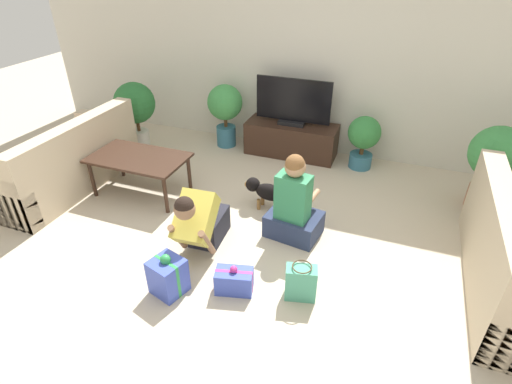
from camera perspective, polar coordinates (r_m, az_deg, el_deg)
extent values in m
plane|color=beige|center=(3.86, -3.33, -9.22)|extent=(16.00, 16.00, 0.00)
cube|color=beige|center=(5.55, 7.79, 18.70)|extent=(8.40, 0.06, 2.60)
cube|color=#C6B293|center=(5.39, -25.85, 2.97)|extent=(0.86, 1.88, 0.43)
cube|color=#C6B293|center=(5.00, -24.28, 6.66)|extent=(0.20, 1.88, 0.42)
cube|color=#C6B293|center=(5.90, -20.44, 7.58)|extent=(0.86, 0.16, 0.61)
cube|color=#E5566B|center=(5.16, -25.79, 6.33)|extent=(0.18, 0.34, 0.32)
cube|color=#C6B293|center=(3.76, 31.39, -3.59)|extent=(0.20, 1.88, 0.42)
cube|color=#382319|center=(4.76, -16.47, 4.70)|extent=(1.10, 0.64, 0.03)
cylinder|color=#382319|center=(4.99, -22.33, 1.71)|extent=(0.04, 0.04, 0.45)
cylinder|color=#382319|center=(4.43, -12.79, -0.43)|extent=(0.04, 0.04, 0.45)
cylinder|color=#382319|center=(5.33, -18.77, 4.38)|extent=(0.04, 0.04, 0.45)
cylinder|color=#382319|center=(4.81, -9.52, 2.67)|extent=(0.04, 0.04, 0.45)
cube|color=#382319|center=(5.64, 5.05, 7.53)|extent=(1.25, 0.47, 0.45)
cube|color=black|center=(5.54, 5.17, 9.89)|extent=(0.36, 0.20, 0.05)
cube|color=black|center=(5.43, 5.33, 12.95)|extent=(1.02, 0.03, 0.57)
cylinder|color=#336B84|center=(5.94, -4.26, 8.02)|extent=(0.28, 0.28, 0.29)
cylinder|color=brown|center=(5.85, -4.35, 10.01)|extent=(0.05, 0.05, 0.15)
sphere|color=#3D8E47|center=(5.75, -4.47, 12.65)|extent=(0.50, 0.50, 0.50)
cylinder|color=beige|center=(6.16, -16.20, 7.41)|extent=(0.27, 0.27, 0.24)
cylinder|color=brown|center=(6.08, -16.49, 9.16)|extent=(0.05, 0.05, 0.17)
sphere|color=#286B33|center=(5.97, -16.97, 12.07)|extent=(0.57, 0.57, 0.57)
cylinder|color=#336B84|center=(5.50, 14.65, 4.39)|extent=(0.29, 0.29, 0.19)
cylinder|color=brown|center=(5.43, 14.88, 5.87)|extent=(0.05, 0.05, 0.13)
sphere|color=#337F3D|center=(5.33, 15.23, 8.20)|extent=(0.42, 0.42, 0.42)
cylinder|color=#A36042|center=(5.13, 29.60, -0.65)|extent=(0.33, 0.33, 0.26)
cylinder|color=brown|center=(5.03, 30.25, 1.44)|extent=(0.06, 0.06, 0.17)
sphere|color=#3D8E47|center=(4.90, 31.27, 4.77)|extent=(0.57, 0.57, 0.57)
cube|color=#23232D|center=(4.03, -6.70, -4.82)|extent=(0.32, 0.46, 0.28)
cube|color=gold|center=(3.65, -8.65, -3.63)|extent=(0.35, 0.51, 0.46)
sphere|color=#8E6647|center=(3.41, -10.17, -2.46)|extent=(0.18, 0.18, 0.18)
sphere|color=black|center=(3.39, -10.22, -2.01)|extent=(0.17, 0.17, 0.17)
cylinder|color=#8E6647|center=(3.75, -11.08, -6.33)|extent=(0.08, 0.27, 0.40)
cylinder|color=#8E6647|center=(3.64, -6.99, -7.20)|extent=(0.08, 0.27, 0.40)
cube|color=#283351|center=(4.08, 5.42, -4.57)|extent=(0.57, 0.47, 0.24)
cube|color=#338456|center=(3.83, 5.31, -0.76)|extent=(0.34, 0.24, 0.47)
sphere|color=tan|center=(3.68, 5.62, 3.58)|extent=(0.20, 0.20, 0.20)
sphere|color=brown|center=(3.65, 5.59, 4.00)|extent=(0.18, 0.18, 0.18)
cylinder|color=tan|center=(3.99, 8.14, -0.70)|extent=(0.09, 0.27, 0.06)
cylinder|color=tan|center=(4.07, 4.80, 0.22)|extent=(0.09, 0.27, 0.06)
ellipsoid|color=black|center=(4.38, 1.92, -0.03)|extent=(0.34, 0.20, 0.19)
sphere|color=black|center=(4.43, -0.45, 1.09)|extent=(0.16, 0.16, 0.16)
sphere|color=olive|center=(4.46, -1.19, 1.11)|extent=(0.07, 0.07, 0.07)
cylinder|color=black|center=(4.30, 4.25, -0.19)|extent=(0.11, 0.04, 0.12)
cylinder|color=olive|center=(4.54, 0.96, -1.11)|extent=(0.04, 0.04, 0.13)
cylinder|color=olive|center=(4.46, 0.40, -1.76)|extent=(0.04, 0.04, 0.13)
cylinder|color=olive|center=(4.47, 3.38, -1.74)|extent=(0.04, 0.04, 0.13)
cylinder|color=olive|center=(4.39, 2.85, -2.41)|extent=(0.04, 0.04, 0.13)
cube|color=#3D51BC|center=(3.50, -12.46, -11.69)|extent=(0.32, 0.32, 0.32)
cube|color=#2D934C|center=(3.50, -12.46, -11.69)|extent=(0.26, 0.10, 0.33)
sphere|color=#2D934C|center=(3.37, -12.83, -9.37)|extent=(0.09, 0.09, 0.09)
cube|color=#3D51BC|center=(3.47, -3.14, -12.56)|extent=(0.35, 0.25, 0.21)
cube|color=#CC3389|center=(3.47, -3.14, -12.56)|extent=(0.32, 0.11, 0.21)
sphere|color=#CC3389|center=(3.38, -3.21, -10.98)|extent=(0.06, 0.06, 0.06)
cube|color=#4CA384|center=(3.39, 6.42, -12.76)|extent=(0.28, 0.20, 0.31)
torus|color=#4C3823|center=(3.27, 6.61, -10.55)|extent=(0.20, 0.20, 0.01)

